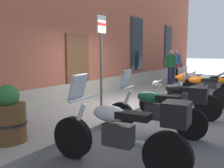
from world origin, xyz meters
name	(u,v)px	position (x,y,z in m)	size (l,w,h in m)	color
ground_plane	(140,111)	(0.00, 0.00, 0.00)	(140.00, 140.00, 0.00)	#4C4C4F
sidewalk	(106,105)	(0.00, 1.19, 0.06)	(32.05, 2.38, 0.13)	gray
motorcycle_silver_touring	(122,132)	(-3.36, -1.34, 0.57)	(0.62, 2.21, 1.36)	black
motorcycle_green_touring	(160,109)	(-1.65, -1.23, 0.55)	(0.73, 2.11, 1.33)	black
motorcycle_black_naked	(178,100)	(-0.11, -1.12, 0.48)	(0.66, 2.08, 0.96)	black
motorcycle_orange_sport	(197,88)	(1.69, -1.17, 0.58)	(0.62, 2.04, 1.08)	black
motorcycle_white_sport	(207,83)	(3.42, -1.11, 0.55)	(0.62, 2.12, 1.00)	black
pedestrian_striped_shirt	(171,65)	(5.62, 1.06, 1.09)	(0.27, 0.66, 1.70)	#1E1E4C
pedestrian_blue_top	(176,64)	(6.55, 1.13, 1.11)	(0.51, 0.53, 1.74)	black
parking_sign	(101,50)	(-1.09, 0.61, 1.76)	(0.36, 0.07, 2.53)	#4C4C51
barrel_planter	(9,117)	(-3.74, 0.74, 0.56)	(0.61, 0.61, 1.02)	brown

